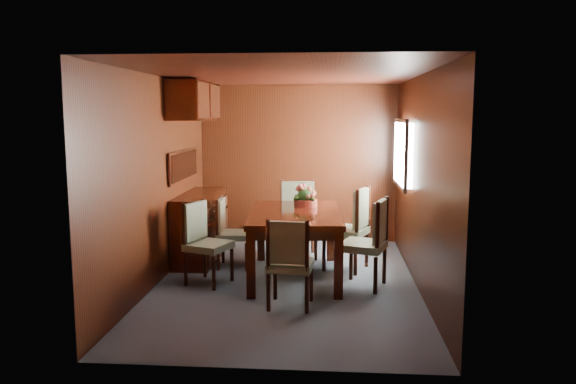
# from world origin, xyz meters

# --- Properties ---
(ground) EXTENTS (4.50, 4.50, 0.00)m
(ground) POSITION_xyz_m (0.00, 0.00, 0.00)
(ground) COLOR #3F4C56
(ground) RESTS_ON ground
(room_shell) EXTENTS (3.06, 4.52, 2.41)m
(room_shell) POSITION_xyz_m (-0.10, 0.33, 1.63)
(room_shell) COLOR black
(room_shell) RESTS_ON ground
(sideboard) EXTENTS (0.48, 1.40, 0.90)m
(sideboard) POSITION_xyz_m (-1.25, 1.00, 0.45)
(sideboard) COLOR black
(sideboard) RESTS_ON ground
(dining_table) EXTENTS (1.17, 1.77, 0.80)m
(dining_table) POSITION_xyz_m (0.08, 0.24, 0.69)
(dining_table) COLOR black
(dining_table) RESTS_ON ground
(chair_left_near) EXTENTS (0.57, 0.58, 0.97)m
(chair_left_near) POSITION_xyz_m (-0.97, -0.07, 0.54)
(chair_left_near) COLOR black
(chair_left_near) RESTS_ON ground
(chair_left_far) EXTENTS (0.43, 0.44, 0.91)m
(chair_left_far) POSITION_xyz_m (-0.80, 0.63, 0.50)
(chair_left_far) COLOR black
(chair_left_far) RESTS_ON ground
(chair_right_near) EXTENTS (0.60, 0.61, 1.03)m
(chair_right_near) POSITION_xyz_m (0.95, -0.10, 0.57)
(chair_right_near) COLOR black
(chair_right_near) RESTS_ON ground
(chair_right_far) EXTENTS (0.63, 0.65, 1.06)m
(chair_right_far) POSITION_xyz_m (0.78, 0.62, 0.59)
(chair_right_far) COLOR black
(chair_right_far) RESTS_ON ground
(chair_head) EXTENTS (0.48, 0.46, 0.94)m
(chair_head) POSITION_xyz_m (0.09, -0.87, 0.52)
(chair_head) COLOR black
(chair_head) RESTS_ON ground
(chair_foot) EXTENTS (0.56, 0.54, 1.05)m
(chair_foot) POSITION_xyz_m (0.06, 1.31, 0.58)
(chair_foot) COLOR black
(chair_foot) RESTS_ON ground
(flower_centerpiece) EXTENTS (0.32, 0.32, 0.32)m
(flower_centerpiece) POSITION_xyz_m (0.19, 0.64, 0.96)
(flower_centerpiece) COLOR #AD4735
(flower_centerpiece) RESTS_ON dining_table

